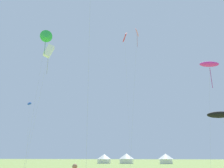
{
  "coord_description": "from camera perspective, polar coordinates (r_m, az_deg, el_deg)",
  "views": [
    {
      "loc": [
        6.87,
        -2.78,
        2.02
      ],
      "look_at": [
        0.0,
        32.0,
        13.33
      ],
      "focal_mm": 36.6,
      "sensor_mm": 36.0,
      "label": 1
    }
  ],
  "objects": [
    {
      "name": "kite_green_delta",
      "position": [
        36.9,
        -16.18,
        11.26
      ],
      "size": [
        2.74,
        3.45,
        20.68
      ],
      "color": "green",
      "rests_on": "ground"
    },
    {
      "name": "festival_tent_right",
      "position": [
        73.29,
        13.28,
        -17.57
      ],
      "size": [
        4.48,
        4.48,
        2.91
      ],
      "color": "white",
      "rests_on": "ground"
    },
    {
      "name": "kite_red_diamond",
      "position": [
        59.64,
        3.22,
        11.32
      ],
      "size": [
        1.52,
        3.25,
        32.65
      ],
      "color": "red",
      "rests_on": "ground"
    },
    {
      "name": "kite_white_box",
      "position": [
        45.6,
        -15.51,
        7.88
      ],
      "size": [
        2.82,
        1.98,
        22.55
      ],
      "color": "white",
      "rests_on": "ground"
    },
    {
      "name": "festival_tent_center",
      "position": [
        73.93,
        3.65,
        -17.95
      ],
      "size": [
        4.59,
        4.59,
        2.99
      ],
      "color": "white",
      "rests_on": "ground"
    },
    {
      "name": "kite_magenta_parafoil",
      "position": [
        43.14,
        23.13,
        4.54
      ],
      "size": [
        4.16,
        3.1,
        17.85
      ],
      "color": "#E02DA3",
      "rests_on": "ground"
    },
    {
      "name": "kite_pink_diamond",
      "position": [
        44.15,
        6.22,
        11.95
      ],
      "size": [
        2.09,
        2.29,
        25.44
      ],
      "color": "pink",
      "rests_on": "ground"
    },
    {
      "name": "kite_black_parafoil",
      "position": [
        30.51,
        25.26,
        -6.96
      ],
      "size": [
        3.29,
        2.77,
        7.35
      ],
      "color": "black",
      "rests_on": "ground"
    },
    {
      "name": "kite_blue_parafoil",
      "position": [
        70.93,
        -19.93,
        -4.65
      ],
      "size": [
        3.23,
        2.83,
        17.18
      ],
      "color": "blue",
      "rests_on": "ground"
    },
    {
      "name": "festival_tent_left",
      "position": [
        75.21,
        -1.97,
        -18.04
      ],
      "size": [
        4.33,
        4.33,
        2.81
      ],
      "color": "white",
      "rests_on": "ground"
    }
  ]
}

